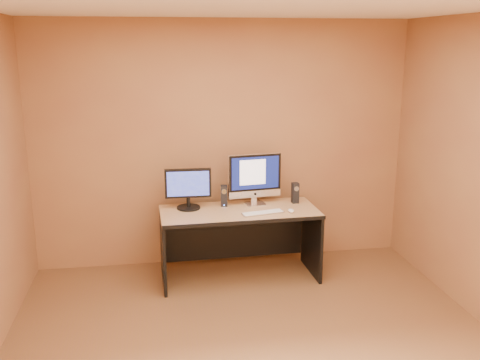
% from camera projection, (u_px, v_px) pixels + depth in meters
% --- Properties ---
extents(floor, '(4.00, 4.00, 0.00)m').
position_uv_depth(floor, '(259.00, 358.00, 4.11)').
color(floor, brown).
rests_on(floor, ground).
extents(walls, '(4.00, 4.00, 2.60)m').
position_uv_depth(walls, '(261.00, 196.00, 3.79)').
color(walls, olive).
rests_on(walls, ground).
extents(ceiling, '(4.00, 4.00, 0.00)m').
position_uv_depth(ceiling, '(263.00, 3.00, 3.46)').
color(ceiling, white).
rests_on(ceiling, walls).
extents(desk, '(1.59, 0.72, 0.73)m').
position_uv_depth(desk, '(239.00, 244.00, 5.43)').
color(desk, tan).
rests_on(desk, ground).
extents(imac, '(0.58, 0.27, 0.54)m').
position_uv_depth(imac, '(255.00, 179.00, 5.47)').
color(imac, silver).
rests_on(imac, desk).
extents(second_monitor, '(0.48, 0.25, 0.41)m').
position_uv_depth(second_monitor, '(188.00, 189.00, 5.35)').
color(second_monitor, black).
rests_on(second_monitor, desk).
extents(speaker_left, '(0.08, 0.08, 0.22)m').
position_uv_depth(speaker_left, '(224.00, 196.00, 5.46)').
color(speaker_left, black).
rests_on(speaker_left, desk).
extents(speaker_right, '(0.07, 0.08, 0.22)m').
position_uv_depth(speaker_right, '(295.00, 193.00, 5.57)').
color(speaker_right, black).
rests_on(speaker_right, desk).
extents(keyboard, '(0.44, 0.19, 0.02)m').
position_uv_depth(keyboard, '(263.00, 213.00, 5.24)').
color(keyboard, '#B4B4B8').
rests_on(keyboard, desk).
extents(mouse, '(0.06, 0.10, 0.04)m').
position_uv_depth(mouse, '(291.00, 211.00, 5.28)').
color(mouse, silver).
rests_on(mouse, desk).
extents(cable_a, '(0.07, 0.21, 0.01)m').
position_uv_depth(cable_a, '(260.00, 201.00, 5.64)').
color(cable_a, black).
rests_on(cable_a, desk).
extents(cable_b, '(0.06, 0.17, 0.01)m').
position_uv_depth(cable_b, '(256.00, 201.00, 5.66)').
color(cable_b, black).
rests_on(cable_b, desk).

